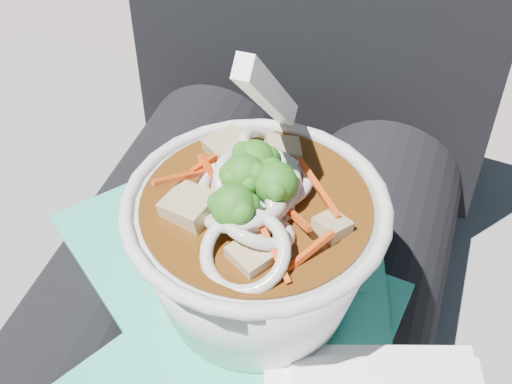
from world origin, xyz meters
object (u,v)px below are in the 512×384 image
(person_body, at_px, (257,243))
(udon_bowl, at_px, (256,239))
(lap, at_px, (221,345))
(plastic_bag, at_px, (244,303))

(person_body, distance_m, udon_bowl, 0.16)
(lap, distance_m, udon_bowl, 0.15)
(plastic_bag, relative_size, udon_bowl, 1.88)
(person_body, xyz_separation_m, udon_bowl, (0.03, -0.10, 0.12))
(lap, bearing_deg, plastic_bag, -26.08)
(person_body, relative_size, plastic_bag, 2.73)
(udon_bowl, bearing_deg, lap, 163.88)
(lap, distance_m, plastic_bag, 0.08)
(lap, relative_size, person_body, 0.47)
(person_body, xyz_separation_m, plastic_bag, (0.02, -0.10, 0.06))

